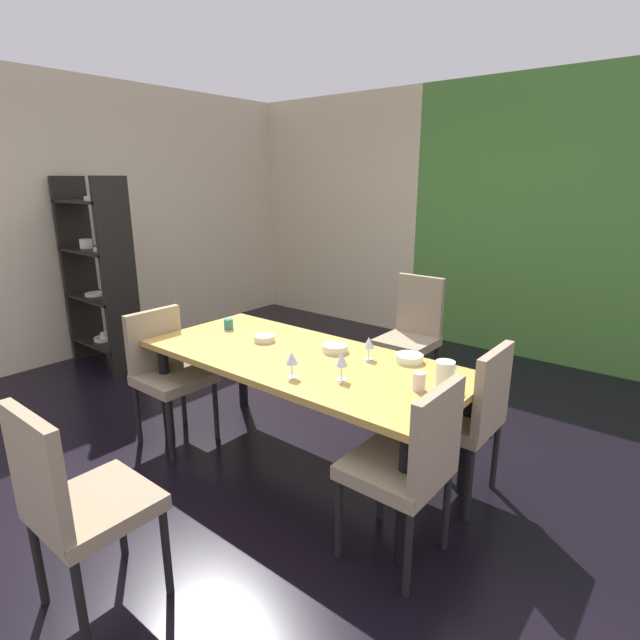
# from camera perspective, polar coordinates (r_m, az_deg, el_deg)

# --- Properties ---
(ground_plane) EXTENTS (5.88, 5.76, 0.02)m
(ground_plane) POSITION_cam_1_polar(r_m,az_deg,el_deg) (3.72, -3.76, -13.24)
(ground_plane) COLOR black
(back_panel_interior) EXTENTS (2.39, 0.10, 2.77)m
(back_panel_interior) POSITION_cam_1_polar(r_m,az_deg,el_deg) (6.56, 1.70, 12.25)
(back_panel_interior) COLOR beige
(back_panel_interior) RESTS_ON ground_plane
(garden_window_panel) EXTENTS (3.49, 0.10, 2.77)m
(garden_window_panel) POSITION_cam_1_polar(r_m,az_deg,el_deg) (5.32, 28.16, 9.58)
(garden_window_panel) COLOR #467C34
(garden_window_panel) RESTS_ON ground_plane
(left_interior_panel) EXTENTS (0.10, 5.76, 2.77)m
(left_interior_panel) POSITION_cam_1_polar(r_m,az_deg,el_deg) (5.66, -26.48, 10.06)
(left_interior_panel) COLOR beige
(left_interior_panel) RESTS_ON ground_plane
(dining_table) EXTENTS (2.10, 0.91, 0.74)m
(dining_table) POSITION_cam_1_polar(r_m,az_deg,el_deg) (3.11, -2.15, -5.49)
(dining_table) COLOR #BD9644
(dining_table) RESTS_ON ground_plane
(chair_head_far) EXTENTS (0.44, 0.45, 1.01)m
(chair_head_far) POSITION_cam_1_polar(r_m,az_deg,el_deg) (4.29, 10.47, -1.13)
(chair_head_far) COLOR gray
(chair_head_far) RESTS_ON ground_plane
(chair_right_near) EXTENTS (0.44, 0.44, 0.94)m
(chair_right_near) POSITION_cam_1_polar(r_m,az_deg,el_deg) (2.43, 10.24, -15.66)
(chair_right_near) COLOR gray
(chair_right_near) RESTS_ON ground_plane
(chair_head_near) EXTENTS (0.44, 0.44, 0.97)m
(chair_head_near) POSITION_cam_1_polar(r_m,az_deg,el_deg) (2.36, -26.25, -17.89)
(chair_head_near) COLOR gray
(chair_head_near) RESTS_ON ground_plane
(chair_right_far) EXTENTS (0.44, 0.44, 0.93)m
(chair_right_far) POSITION_cam_1_polar(r_m,az_deg,el_deg) (2.96, 16.55, -10.05)
(chair_right_far) COLOR gray
(chair_right_far) RESTS_ON ground_plane
(chair_left_near) EXTENTS (0.44, 0.44, 0.93)m
(chair_left_near) POSITION_cam_1_polar(r_m,az_deg,el_deg) (3.63, -17.09, -5.23)
(chair_left_near) COLOR gray
(chair_left_near) RESTS_ON ground_plane
(display_shelf) EXTENTS (0.81, 0.33, 1.82)m
(display_shelf) POSITION_cam_1_polar(r_m,az_deg,el_deg) (5.24, -24.02, 4.78)
(display_shelf) COLOR black
(display_shelf) RESTS_ON ground_plane
(wine_glass_near_shelf) EXTENTS (0.07, 0.07, 0.15)m
(wine_glass_near_shelf) POSITION_cam_1_polar(r_m,az_deg,el_deg) (2.73, -3.26, -4.45)
(wine_glass_near_shelf) COLOR silver
(wine_glass_near_shelf) RESTS_ON dining_table
(wine_glass_north) EXTENTS (0.07, 0.07, 0.14)m
(wine_glass_north) POSITION_cam_1_polar(r_m,az_deg,el_deg) (3.01, 5.59, -2.67)
(wine_glass_north) COLOR silver
(wine_glass_north) RESTS_ON dining_table
(wine_glass_left) EXTENTS (0.07, 0.07, 0.16)m
(wine_glass_left) POSITION_cam_1_polar(r_m,az_deg,el_deg) (2.69, 2.47, -4.58)
(wine_glass_left) COLOR silver
(wine_glass_left) RESTS_ON dining_table
(serving_bowl_near_window) EXTENTS (0.17, 0.17, 0.05)m
(serving_bowl_near_window) POSITION_cam_1_polar(r_m,az_deg,el_deg) (3.03, 10.16, -4.31)
(serving_bowl_near_window) COLOR silver
(serving_bowl_near_window) RESTS_ON dining_table
(serving_bowl_center) EXTENTS (0.16, 0.16, 0.05)m
(serving_bowl_center) POSITION_cam_1_polar(r_m,az_deg,el_deg) (3.15, 1.72, -3.25)
(serving_bowl_center) COLOR beige
(serving_bowl_center) RESTS_ON dining_table
(serving_bowl_rear) EXTENTS (0.14, 0.14, 0.04)m
(serving_bowl_rear) POSITION_cam_1_polar(r_m,az_deg,el_deg) (3.37, -6.38, -2.11)
(serving_bowl_rear) COLOR beige
(serving_bowl_rear) RESTS_ON dining_table
(cup_right) EXTENTS (0.07, 0.07, 0.10)m
(cup_right) POSITION_cam_1_polar(r_m,az_deg,el_deg) (2.64, 11.24, -6.89)
(cup_right) COLOR silver
(cup_right) RESTS_ON dining_table
(cup_west) EXTENTS (0.07, 0.07, 0.07)m
(cup_west) POSITION_cam_1_polar(r_m,az_deg,el_deg) (3.67, -10.41, -0.47)
(cup_west) COLOR #2D7466
(cup_west) RESTS_ON dining_table
(pitcher_front) EXTENTS (0.11, 0.10, 0.14)m
(pitcher_front) POSITION_cam_1_polar(r_m,az_deg,el_deg) (2.69, 14.09, -6.02)
(pitcher_front) COLOR white
(pitcher_front) RESTS_ON dining_table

